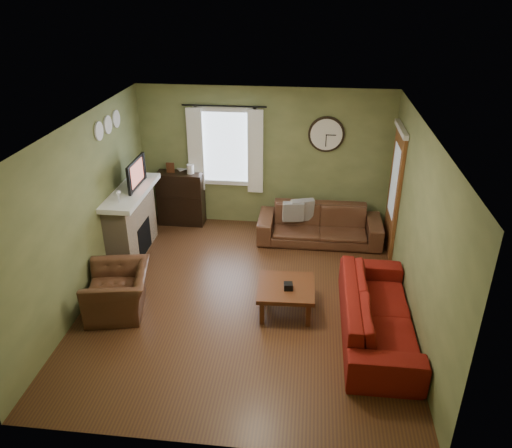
# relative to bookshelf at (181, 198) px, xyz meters

# --- Properties ---
(floor) EXTENTS (4.60, 5.20, 0.00)m
(floor) POSITION_rel_bookshelf_xyz_m (1.56, -2.40, -0.51)
(floor) COLOR #472916
(floor) RESTS_ON ground
(ceiling) EXTENTS (4.60, 5.20, 0.00)m
(ceiling) POSITION_rel_bookshelf_xyz_m (1.56, -2.40, 2.09)
(ceiling) COLOR white
(ceiling) RESTS_ON ground
(wall_left) EXTENTS (0.00, 5.20, 2.60)m
(wall_left) POSITION_rel_bookshelf_xyz_m (-0.74, -2.40, 0.79)
(wall_left) COLOR olive
(wall_left) RESTS_ON ground
(wall_right) EXTENTS (0.00, 5.20, 2.60)m
(wall_right) POSITION_rel_bookshelf_xyz_m (3.86, -2.40, 0.79)
(wall_right) COLOR olive
(wall_right) RESTS_ON ground
(wall_back) EXTENTS (4.60, 0.00, 2.60)m
(wall_back) POSITION_rel_bookshelf_xyz_m (1.56, 0.20, 0.79)
(wall_back) COLOR olive
(wall_back) RESTS_ON ground
(wall_front) EXTENTS (4.60, 0.00, 2.60)m
(wall_front) POSITION_rel_bookshelf_xyz_m (1.56, -5.00, 0.79)
(wall_front) COLOR olive
(wall_front) RESTS_ON ground
(fireplace) EXTENTS (0.40, 1.40, 1.10)m
(fireplace) POSITION_rel_bookshelf_xyz_m (-0.54, -1.25, 0.04)
(fireplace) COLOR tan
(fireplace) RESTS_ON floor
(firebox) EXTENTS (0.04, 0.60, 0.55)m
(firebox) POSITION_rel_bookshelf_xyz_m (-0.35, -1.25, -0.21)
(firebox) COLOR black
(firebox) RESTS_ON fireplace
(mantel) EXTENTS (0.58, 1.60, 0.08)m
(mantel) POSITION_rel_bookshelf_xyz_m (-0.51, -1.25, 0.63)
(mantel) COLOR white
(mantel) RESTS_ON fireplace
(tv) EXTENTS (0.08, 0.60, 0.35)m
(tv) POSITION_rel_bookshelf_xyz_m (-0.49, -1.10, 0.84)
(tv) COLOR black
(tv) RESTS_ON mantel
(tv_screen) EXTENTS (0.02, 0.62, 0.36)m
(tv_screen) POSITION_rel_bookshelf_xyz_m (-0.41, -1.10, 0.90)
(tv_screen) COLOR #994C3F
(tv_screen) RESTS_ON mantel
(medallion_left) EXTENTS (0.28, 0.28, 0.03)m
(medallion_left) POSITION_rel_bookshelf_xyz_m (-0.72, -1.60, 1.74)
(medallion_left) COLOR white
(medallion_left) RESTS_ON wall_left
(medallion_mid) EXTENTS (0.28, 0.28, 0.03)m
(medallion_mid) POSITION_rel_bookshelf_xyz_m (-0.72, -1.25, 1.74)
(medallion_mid) COLOR white
(medallion_mid) RESTS_ON wall_left
(medallion_right) EXTENTS (0.28, 0.28, 0.03)m
(medallion_right) POSITION_rel_bookshelf_xyz_m (-0.72, -0.90, 1.74)
(medallion_right) COLOR white
(medallion_right) RESTS_ON wall_left
(window_pane) EXTENTS (1.00, 0.02, 1.30)m
(window_pane) POSITION_rel_bookshelf_xyz_m (0.86, 0.18, 0.99)
(window_pane) COLOR silver
(window_pane) RESTS_ON wall_back
(curtain_rod) EXTENTS (0.03, 0.03, 1.50)m
(curtain_rod) POSITION_rel_bookshelf_xyz_m (0.86, 0.08, 1.76)
(curtain_rod) COLOR black
(curtain_rod) RESTS_ON wall_back
(curtain_left) EXTENTS (0.28, 0.04, 1.55)m
(curtain_left) POSITION_rel_bookshelf_xyz_m (0.31, 0.08, 0.94)
(curtain_left) COLOR white
(curtain_left) RESTS_ON wall_back
(curtain_right) EXTENTS (0.28, 0.04, 1.55)m
(curtain_right) POSITION_rel_bookshelf_xyz_m (1.41, 0.08, 0.94)
(curtain_right) COLOR white
(curtain_right) RESTS_ON wall_back
(wall_clock) EXTENTS (0.64, 0.06, 0.64)m
(wall_clock) POSITION_rel_bookshelf_xyz_m (2.66, 0.15, 1.29)
(wall_clock) COLOR white
(wall_clock) RESTS_ON wall_back
(door) EXTENTS (0.05, 0.90, 2.10)m
(door) POSITION_rel_bookshelf_xyz_m (3.83, -0.55, 0.54)
(door) COLOR brown
(door) RESTS_ON floor
(bookshelf) EXTENTS (0.86, 0.37, 1.03)m
(bookshelf) POSITION_rel_bookshelf_xyz_m (0.00, 0.00, 0.00)
(bookshelf) COLOR black
(bookshelf) RESTS_ON floor
(book) EXTENTS (0.27, 0.28, 0.02)m
(book) POSITION_rel_bookshelf_xyz_m (-0.08, 0.16, 0.45)
(book) COLOR #4A2513
(book) RESTS_ON bookshelf
(sofa_brown) EXTENTS (2.18, 0.85, 0.64)m
(sofa_brown) POSITION_rel_bookshelf_xyz_m (2.63, -0.44, -0.19)
(sofa_brown) COLOR #48291A
(sofa_brown) RESTS_ON floor
(pillow_left) EXTENTS (0.43, 0.25, 0.41)m
(pillow_left) POSITION_rel_bookshelf_xyz_m (2.30, -0.35, 0.04)
(pillow_left) COLOR gray
(pillow_left) RESTS_ON sofa_brown
(pillow_right) EXTENTS (0.39, 0.16, 0.38)m
(pillow_right) POSITION_rel_bookshelf_xyz_m (2.15, -0.43, 0.04)
(pillow_right) COLOR gray
(pillow_right) RESTS_ON sofa_brown
(sofa_red) EXTENTS (0.91, 2.32, 0.68)m
(sofa_red) POSITION_rel_bookshelf_xyz_m (3.39, -2.99, -0.17)
(sofa_red) COLOR maroon
(sofa_red) RESTS_ON floor
(armchair) EXTENTS (1.04, 1.13, 0.63)m
(armchair) POSITION_rel_bookshelf_xyz_m (-0.20, -2.86, -0.20)
(armchair) COLOR #48291A
(armchair) RESTS_ON floor
(coffee_table) EXTENTS (0.82, 0.82, 0.42)m
(coffee_table) POSITION_rel_bookshelf_xyz_m (2.15, -2.62, -0.30)
(coffee_table) COLOR #4A2513
(coffee_table) RESTS_ON floor
(tissue_box) EXTENTS (0.14, 0.14, 0.09)m
(tissue_box) POSITION_rel_bookshelf_xyz_m (2.19, -2.69, -0.11)
(tissue_box) COLOR black
(tissue_box) RESTS_ON coffee_table
(wine_glass_a) EXTENTS (0.07, 0.07, 0.19)m
(wine_glass_a) POSITION_rel_bookshelf_xyz_m (-0.49, -1.76, 0.76)
(wine_glass_a) COLOR white
(wine_glass_a) RESTS_ON mantel
(wine_glass_b) EXTENTS (0.06, 0.06, 0.19)m
(wine_glass_b) POSITION_rel_bookshelf_xyz_m (-0.49, -1.72, 0.76)
(wine_glass_b) COLOR white
(wine_glass_b) RESTS_ON mantel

